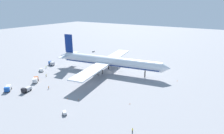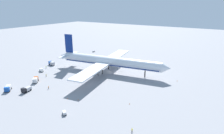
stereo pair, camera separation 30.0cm
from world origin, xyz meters
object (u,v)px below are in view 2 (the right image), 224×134
Objects in this scene: service_truck_2 at (35,80)px; baggage_cart_1 at (68,56)px; service_truck_3 at (8,88)px; baggage_cart_0 at (64,113)px; ground_worker_1 at (49,87)px; service_van at (41,70)px; traffic_cone_2 at (177,81)px; traffic_cone_0 at (130,104)px; baggage_cart_2 at (94,51)px; ground_worker_3 at (46,67)px; airliner at (108,61)px; service_truck_0 at (52,63)px; traffic_cone_1 at (85,57)px; ground_worker_0 at (132,130)px; ground_worker_2 at (46,75)px; traffic_cone_3 at (78,100)px; traffic_cone_4 at (67,98)px; service_truck_1 at (26,89)px.

service_truck_2 reaches higher than baggage_cart_1.
service_truck_3 is 41.92m from baggage_cart_0.
ground_worker_1 is (16.22, 12.92, -0.59)m from service_truck_3.
service_van is at bearing 150.30° from baggage_cart_0.
traffic_cone_0 is at bearing -105.71° from traffic_cone_2.
baggage_cart_2 is 1.83× the size of ground_worker_3.
airliner is 44.03× the size of ground_worker_3.
service_truck_0 reaches higher than ground_worker_1.
traffic_cone_1 is at bearing 86.38° from service_van.
baggage_cart_1 is 114.83m from ground_worker_0.
traffic_cone_1 is 1.00× the size of traffic_cone_2.
ground_worker_0 is (68.20, -11.18, -0.67)m from service_truck_2.
ground_worker_2 is at bearing -153.29° from traffic_cone_2.
service_truck_3 is 3.55× the size of ground_worker_2.
ground_worker_1 is at bearing 170.60° from ground_worker_0.
traffic_cone_0 is at bearing 10.77° from ground_worker_1.
service_truck_2 is 9.81× the size of traffic_cone_3.
traffic_cone_2 is 63.94m from traffic_cone_4.
traffic_cone_3 is (38.41, 11.71, -1.15)m from service_truck_3.
service_van is at bearing 156.25° from ground_worker_2.
traffic_cone_0 reaches higher than baggage_cart_1.
baggage_cart_2 is (-4.66, 63.72, -0.31)m from service_van.
service_truck_2 is 0.94× the size of service_truck_3.
airliner reaches higher than traffic_cone_0.
baggage_cart_2 is (-15.32, 93.09, -0.71)m from service_truck_3.
service_truck_3 is 72.76m from traffic_cone_1.
service_truck_3 reaches higher than ground_worker_2.
service_truck_0 reaches higher than baggage_cart_2.
baggage_cart_1 is 0.98× the size of baggage_cart_2.
ground_worker_3 reaches higher than traffic_cone_0.
service_truck_3 is (-28.24, -52.83, -5.93)m from airliner.
ground_worker_1 reaches higher than traffic_cone_3.
service_truck_2 is at bearing 122.90° from service_truck_1.
baggage_cart_1 is at bearing 150.93° from traffic_cone_0.
traffic_cone_2 is at bearing 10.41° from airliner.
baggage_cart_2 is 104.47m from traffic_cone_0.
service_truck_3 is at bearing -154.99° from service_truck_1.
baggage_cart_2 is (-17.71, 77.99, -0.82)m from service_truck_2.
service_truck_1 is at bearing -62.37° from baggage_cart_1.
service_truck_1 is 30.01m from traffic_cone_3.
airliner reaches higher than traffic_cone_3.
baggage_cart_0 is (13.67, -53.45, -6.56)m from airliner.
ground_worker_3 is at bearing 146.82° from baggage_cart_0.
service_truck_0 is 0.96× the size of service_truck_2.
baggage_cart_1 is 5.79× the size of traffic_cone_0.
ground_worker_0 is (81.26, -25.46, -0.16)m from service_van.
service_truck_2 is 42.54m from baggage_cart_0.
service_truck_1 is 12.80m from service_truck_2.
service_van is 43.04m from traffic_cone_1.
airliner is 40.42m from ground_worker_2.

